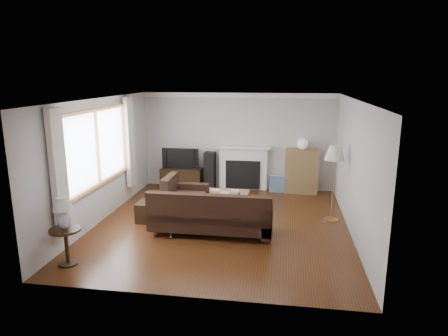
# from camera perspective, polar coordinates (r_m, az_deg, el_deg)

# --- Properties ---
(room) EXTENTS (5.10, 5.60, 2.54)m
(room) POSITION_cam_1_polar(r_m,az_deg,el_deg) (7.79, -0.33, 0.58)
(room) COLOR #482510
(room) RESTS_ON ground
(window) EXTENTS (0.12, 2.74, 1.54)m
(window) POSITION_cam_1_polar(r_m,az_deg,el_deg) (8.28, -17.57, 2.84)
(window) COLOR brown
(window) RESTS_ON room
(curtain_near) EXTENTS (0.10, 0.35, 2.10)m
(curtain_near) POSITION_cam_1_polar(r_m,az_deg,el_deg) (6.99, -22.55, -0.67)
(curtain_near) COLOR beige
(curtain_near) RESTS_ON room
(curtain_far) EXTENTS (0.10, 0.35, 2.10)m
(curtain_far) POSITION_cam_1_polar(r_m,az_deg,el_deg) (9.65, -13.31, 3.60)
(curtain_far) COLOR beige
(curtain_far) RESTS_ON room
(fireplace) EXTENTS (1.40, 0.26, 1.15)m
(fireplace) POSITION_cam_1_polar(r_m,az_deg,el_deg) (10.47, 2.75, 0.07)
(fireplace) COLOR white
(fireplace) RESTS_ON room
(tv_stand) EXTENTS (1.08, 0.48, 0.54)m
(tv_stand) POSITION_cam_1_polar(r_m,az_deg,el_deg) (10.67, -6.03, -1.43)
(tv_stand) COLOR black
(tv_stand) RESTS_ON ground
(television) EXTENTS (0.97, 0.13, 0.56)m
(television) POSITION_cam_1_polar(r_m,az_deg,el_deg) (10.55, -6.10, 1.45)
(television) COLOR black
(television) RESTS_ON tv_stand
(speaker_left) EXTENTS (0.28, 0.33, 0.97)m
(speaker_left) POSITION_cam_1_polar(r_m,az_deg,el_deg) (10.53, -2.03, -0.35)
(speaker_left) COLOR black
(speaker_left) RESTS_ON ground
(speaker_right) EXTENTS (0.26, 0.30, 0.85)m
(speaker_right) POSITION_cam_1_polar(r_m,az_deg,el_deg) (10.37, 9.58, -1.08)
(speaker_right) COLOR black
(speaker_right) RESTS_ON ground
(bookshelf) EXTENTS (0.82, 0.39, 1.13)m
(bookshelf) POSITION_cam_1_polar(r_m,az_deg,el_deg) (10.32, 10.97, -0.42)
(bookshelf) COLOR olive
(bookshelf) RESTS_ON ground
(globe_lamp) EXTENTS (0.27, 0.27, 0.27)m
(globe_lamp) POSITION_cam_1_polar(r_m,az_deg,el_deg) (10.18, 11.14, 3.41)
(globe_lamp) COLOR white
(globe_lamp) RESTS_ON bookshelf
(sectional_sofa) EXTENTS (2.48, 1.81, 0.80)m
(sectional_sofa) POSITION_cam_1_polar(r_m,az_deg,el_deg) (7.62, -1.80, -6.38)
(sectional_sofa) COLOR black
(sectional_sofa) RESTS_ON ground
(coffee_table) EXTENTS (1.04, 0.60, 0.40)m
(coffee_table) POSITION_cam_1_polar(r_m,az_deg,el_deg) (8.99, 0.20, -4.62)
(coffee_table) COLOR #895D41
(coffee_table) RESTS_ON ground
(footstool) EXTENTS (0.48, 0.48, 0.40)m
(footstool) POSITION_cam_1_polar(r_m,az_deg,el_deg) (8.41, -10.59, -6.12)
(footstool) COLOR black
(footstool) RESTS_ON ground
(floor_lamp) EXTENTS (0.53, 0.53, 1.58)m
(floor_lamp) POSITION_cam_1_polar(r_m,az_deg,el_deg) (8.41, 15.30, -2.19)
(floor_lamp) COLOR #C18243
(floor_lamp) RESTS_ON ground
(side_table) EXTENTS (0.48, 0.48, 0.60)m
(side_table) POSITION_cam_1_polar(r_m,az_deg,el_deg) (6.89, -21.55, -10.41)
(side_table) COLOR black
(side_table) RESTS_ON ground
(table_lamp) EXTENTS (0.31, 0.31, 0.51)m
(table_lamp) POSITION_cam_1_polar(r_m,az_deg,el_deg) (6.69, -21.96, -6.04)
(table_lamp) COLOR silver
(table_lamp) RESTS_ON side_table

